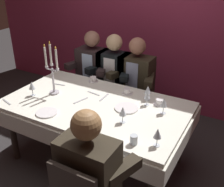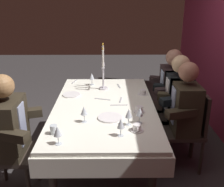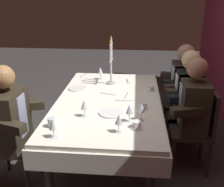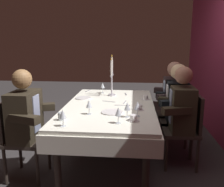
{
  "view_description": "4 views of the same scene",
  "coord_description": "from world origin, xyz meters",
  "px_view_note": "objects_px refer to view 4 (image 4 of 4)",
  "views": [
    {
      "loc": [
        1.39,
        -2.12,
        2.12
      ],
      "look_at": [
        0.19,
        0.01,
        0.9
      ],
      "focal_mm": 44.18,
      "sensor_mm": 36.0,
      "label": 1
    },
    {
      "loc": [
        2.72,
        0.06,
        1.89
      ],
      "look_at": [
        0.16,
        0.09,
        0.94
      ],
      "focal_mm": 42.8,
      "sensor_mm": 36.0,
      "label": 2
    },
    {
      "loc": [
        2.66,
        0.27,
        1.86
      ],
      "look_at": [
        0.15,
        0.05,
        0.87
      ],
      "focal_mm": 43.25,
      "sensor_mm": 36.0,
      "label": 3
    },
    {
      "loc": [
        2.96,
        0.3,
        1.54
      ],
      "look_at": [
        0.11,
        0.04,
        0.91
      ],
      "focal_mm": 39.2,
      "sensor_mm": 36.0,
      "label": 4
    }
  ],
  "objects_px": {
    "wine_glass_5": "(137,106)",
    "seated_diner_3": "(24,115)",
    "candelabra": "(112,79)",
    "dinner_plate_1": "(83,98)",
    "coffee_cup_1": "(146,98)",
    "seated_diner_2": "(182,108)",
    "wine_glass_3": "(63,115)",
    "coffee_cup_2": "(134,118)",
    "wine_glass_2": "(103,86)",
    "water_tumbler_0": "(61,116)",
    "dining_table": "(110,114)",
    "seated_diner_1": "(178,102)",
    "dinner_plate_0": "(112,112)",
    "wine_glass_0": "(118,112)",
    "seated_diner_0": "(174,96)",
    "wine_glass_4": "(89,104)",
    "coffee_cup_0": "(139,108)",
    "wine_glass_1": "(127,107)"
  },
  "relations": [
    {
      "from": "dinner_plate_0",
      "to": "coffee_cup_0",
      "type": "bearing_deg",
      "value": 115.45
    },
    {
      "from": "dining_table",
      "to": "seated_diner_2",
      "type": "distance_m",
      "value": 0.9
    },
    {
      "from": "wine_glass_5",
      "to": "water_tumbler_0",
      "type": "height_order",
      "value": "wine_glass_5"
    },
    {
      "from": "candelabra",
      "to": "wine_glass_5",
      "type": "height_order",
      "value": "candelabra"
    },
    {
      "from": "wine_glass_4",
      "to": "coffee_cup_0",
      "type": "bearing_deg",
      "value": 112.43
    },
    {
      "from": "coffee_cup_2",
      "to": "candelabra",
      "type": "bearing_deg",
      "value": -163.85
    },
    {
      "from": "dinner_plate_1",
      "to": "wine_glass_1",
      "type": "distance_m",
      "value": 1.02
    },
    {
      "from": "wine_glass_4",
      "to": "seated_diner_1",
      "type": "xyz_separation_m",
      "value": [
        -0.67,
        1.07,
        -0.12
      ]
    },
    {
      "from": "coffee_cup_1",
      "to": "seated_diner_0",
      "type": "relative_size",
      "value": 0.11
    },
    {
      "from": "dining_table",
      "to": "seated_diner_1",
      "type": "distance_m",
      "value": 0.93
    },
    {
      "from": "wine_glass_4",
      "to": "coffee_cup_2",
      "type": "height_order",
      "value": "wine_glass_4"
    },
    {
      "from": "dining_table",
      "to": "wine_glass_2",
      "type": "xyz_separation_m",
      "value": [
        -0.7,
        -0.18,
        0.23
      ]
    },
    {
      "from": "coffee_cup_0",
      "to": "seated_diner_1",
      "type": "relative_size",
      "value": 0.11
    },
    {
      "from": "dinner_plate_0",
      "to": "dinner_plate_1",
      "type": "xyz_separation_m",
      "value": [
        -0.64,
        -0.46,
        0.0
      ]
    },
    {
      "from": "candelabra",
      "to": "dinner_plate_1",
      "type": "height_order",
      "value": "candelabra"
    },
    {
      "from": "wine_glass_5",
      "to": "coffee_cup_0",
      "type": "height_order",
      "value": "wine_glass_5"
    },
    {
      "from": "candelabra",
      "to": "seated_diner_3",
      "type": "distance_m",
      "value": 1.37
    },
    {
      "from": "coffee_cup_2",
      "to": "seated_diner_0",
      "type": "relative_size",
      "value": 0.11
    },
    {
      "from": "coffee_cup_2",
      "to": "seated_diner_0",
      "type": "height_order",
      "value": "seated_diner_0"
    },
    {
      "from": "wine_glass_5",
      "to": "seated_diner_3",
      "type": "distance_m",
      "value": 1.24
    },
    {
      "from": "wine_glass_1",
      "to": "wine_glass_4",
      "type": "xyz_separation_m",
      "value": [
        -0.06,
        -0.42,
        0.0
      ]
    },
    {
      "from": "seated_diner_2",
      "to": "wine_glass_2",
      "type": "bearing_deg",
      "value": -125.7
    },
    {
      "from": "candelabra",
      "to": "wine_glass_2",
      "type": "distance_m",
      "value": 0.27
    },
    {
      "from": "seated_diner_0",
      "to": "seated_diner_2",
      "type": "distance_m",
      "value": 0.66
    },
    {
      "from": "dining_table",
      "to": "seated_diner_1",
      "type": "xyz_separation_m",
      "value": [
        -0.26,
        0.89,
        0.11
      ]
    },
    {
      "from": "wine_glass_5",
      "to": "seated_diner_1",
      "type": "height_order",
      "value": "seated_diner_1"
    },
    {
      "from": "water_tumbler_0",
      "to": "seated_diner_3",
      "type": "xyz_separation_m",
      "value": [
        -0.14,
        -0.46,
        -0.05
      ]
    },
    {
      "from": "coffee_cup_1",
      "to": "coffee_cup_2",
      "type": "distance_m",
      "value": 0.93
    },
    {
      "from": "coffee_cup_0",
      "to": "seated_diner_2",
      "type": "distance_m",
      "value": 0.53
    },
    {
      "from": "wine_glass_2",
      "to": "seated_diner_0",
      "type": "xyz_separation_m",
      "value": [
        0.1,
        1.06,
        -0.12
      ]
    },
    {
      "from": "wine_glass_1",
      "to": "wine_glass_2",
      "type": "xyz_separation_m",
      "value": [
        -1.18,
        -0.41,
        0.0
      ]
    },
    {
      "from": "wine_glass_3",
      "to": "coffee_cup_2",
      "type": "xyz_separation_m",
      "value": [
        -0.22,
        0.66,
        -0.09
      ]
    },
    {
      "from": "coffee_cup_1",
      "to": "seated_diner_1",
      "type": "height_order",
      "value": "seated_diner_1"
    },
    {
      "from": "wine_glass_4",
      "to": "dinner_plate_1",
      "type": "bearing_deg",
      "value": -163.22
    },
    {
      "from": "coffee_cup_1",
      "to": "seated_diner_2",
      "type": "distance_m",
      "value": 0.57
    },
    {
      "from": "dinner_plate_0",
      "to": "wine_glass_4",
      "type": "height_order",
      "value": "wine_glass_4"
    },
    {
      "from": "water_tumbler_0",
      "to": "seated_diner_0",
      "type": "distance_m",
      "value": 1.81
    },
    {
      "from": "wine_glass_3",
      "to": "wine_glass_4",
      "type": "height_order",
      "value": "same"
    },
    {
      "from": "wine_glass_2",
      "to": "water_tumbler_0",
      "type": "xyz_separation_m",
      "value": [
        1.34,
        -0.25,
        -0.07
      ]
    },
    {
      "from": "wine_glass_0",
      "to": "wine_glass_3",
      "type": "distance_m",
      "value": 0.53
    },
    {
      "from": "dinner_plate_0",
      "to": "wine_glass_0",
      "type": "relative_size",
      "value": 1.48
    },
    {
      "from": "candelabra",
      "to": "wine_glass_1",
      "type": "distance_m",
      "value": 1.05
    },
    {
      "from": "seated_diner_3",
      "to": "wine_glass_5",
      "type": "bearing_deg",
      "value": 92.77
    },
    {
      "from": "coffee_cup_1",
      "to": "seated_diner_1",
      "type": "distance_m",
      "value": 0.43
    },
    {
      "from": "dinner_plate_0",
      "to": "wine_glass_0",
      "type": "distance_m",
      "value": 0.38
    },
    {
      "from": "dining_table",
      "to": "wine_glass_4",
      "type": "bearing_deg",
      "value": -23.63
    },
    {
      "from": "candelabra",
      "to": "dinner_plate_1",
      "type": "relative_size",
      "value": 2.78
    },
    {
      "from": "wine_glass_1",
      "to": "dinner_plate_1",
      "type": "bearing_deg",
      "value": -141.08
    },
    {
      "from": "coffee_cup_2",
      "to": "coffee_cup_0",
      "type": "bearing_deg",
      "value": 171.19
    },
    {
      "from": "seated_diner_3",
      "to": "dinner_plate_0",
      "type": "bearing_deg",
      "value": 99.99
    }
  ]
}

